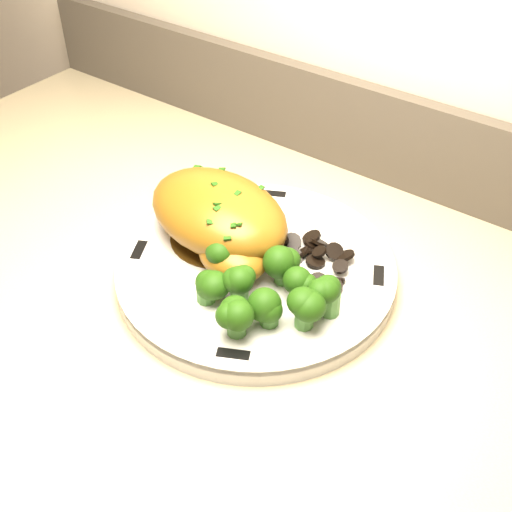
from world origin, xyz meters
The scene contains 9 objects.
plate centered at (-0.81, 1.74, 0.96)m, with size 0.29×0.29×0.02m, color silver.
rim_accent_0 centered at (-0.69, 1.80, 0.97)m, with size 0.03×0.01×0.00m, color black.
rim_accent_1 centered at (-0.87, 1.85, 0.97)m, with size 0.03×0.01×0.00m, color black.
rim_accent_2 centered at (-0.92, 1.68, 0.97)m, with size 0.03×0.01×0.00m, color black.
rim_accent_3 centered at (-0.75, 1.62, 0.97)m, with size 0.03×0.01×0.00m, color black.
gravy_pool centered at (-0.87, 1.75, 0.97)m, with size 0.11×0.11×0.00m, color #38230A.
chicken_breast centered at (-0.86, 1.74, 1.00)m, with size 0.19×0.14×0.07m.
mushroom_pile centered at (-0.76, 1.77, 0.97)m, with size 0.08×0.06×0.02m.
broccoli_florets centered at (-0.77, 1.69, 0.99)m, with size 0.15×0.11×0.04m.
Camera 1 is at (-0.51, 1.33, 1.41)m, focal length 45.00 mm.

